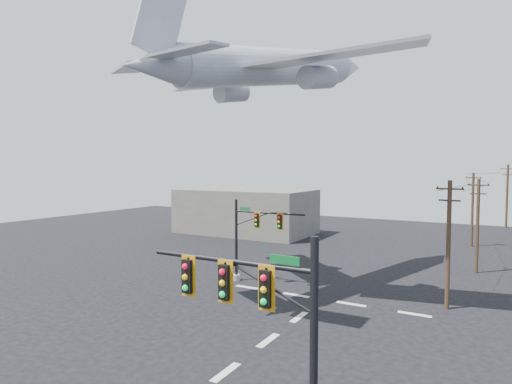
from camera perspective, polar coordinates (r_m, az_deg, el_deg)
The scene contains 11 objects.
ground at distance 20.59m, azimuth -4.06°, elevation -22.87°, with size 120.00×120.00×0.00m, color black.
lane_markings at distance 24.82m, azimuth 3.14°, elevation -18.12°, with size 14.00×21.20×0.01m.
signal_mast_near at distance 13.62m, azimuth 1.58°, elevation -18.58°, with size 6.24×0.78×7.13m.
signal_mast_far at distance 33.66m, azimuth -0.83°, elevation -6.21°, with size 6.25×0.72×6.53m.
utility_pole_a at distance 29.96m, azimuth 24.28°, elevation -6.11°, with size 1.65×0.32×8.26m.
utility_pole_b at distance 41.29m, azimuth 27.45°, elevation -3.79°, with size 1.64×0.27×8.09m.
utility_pole_c at distance 54.62m, azimuth 26.90°, elevation -1.92°, with size 1.64×0.77×8.45m.
utility_pole_d at distance 73.97m, azimuth 30.48°, elevation -0.32°, with size 1.96×0.33×9.47m.
power_lines at distance 51.75m, azimuth 28.06°, elevation 1.66°, with size 5.48×44.39×0.74m.
airliner at distance 33.06m, azimuth 2.19°, elevation 16.21°, with size 23.15×24.83×6.62m.
building_left at distance 59.07m, azimuth -1.40°, elevation -2.57°, with size 18.00×10.00×6.00m, color slate.
Camera 1 is at (10.27, -15.35, 9.09)m, focal length 30.00 mm.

